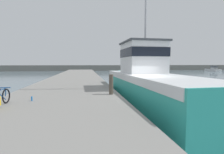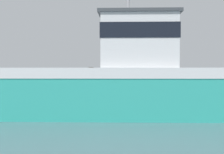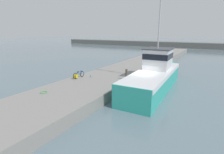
{
  "view_description": "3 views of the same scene",
  "coord_description": "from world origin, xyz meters",
  "px_view_note": "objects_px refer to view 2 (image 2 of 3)",
  "views": [
    {
      "loc": [
        -3.28,
        -9.06,
        2.67
      ],
      "look_at": [
        -1.69,
        1.21,
        1.85
      ],
      "focal_mm": 28.0,
      "sensor_mm": 36.0,
      "label": 1
    },
    {
      "loc": [
        14.65,
        2.66,
        1.87
      ],
      "look_at": [
        -0.3,
        1.57,
        1.6
      ],
      "focal_mm": 55.0,
      "sensor_mm": 36.0,
      "label": 2
    },
    {
      "loc": [
        5.87,
        -15.66,
        5.85
      ],
      "look_at": [
        -3.71,
        0.58,
        0.95
      ],
      "focal_mm": 28.0,
      "sensor_mm": 36.0,
      "label": 3
    }
  ],
  "objects_px": {
    "bicycle_touring": "(67,80)",
    "water_bottle_on_curb": "(80,85)",
    "fishing_boat_main": "(120,80)",
    "mooring_post": "(91,78)"
  },
  "relations": [
    {
      "from": "mooring_post",
      "to": "water_bottle_on_curb",
      "type": "relative_size",
      "value": 5.32
    },
    {
      "from": "bicycle_touring",
      "to": "water_bottle_on_curb",
      "type": "relative_size",
      "value": 8.03
    },
    {
      "from": "mooring_post",
      "to": "water_bottle_on_curb",
      "type": "height_order",
      "value": "mooring_post"
    },
    {
      "from": "fishing_boat_main",
      "to": "bicycle_touring",
      "type": "relative_size",
      "value": 8.51
    },
    {
      "from": "fishing_boat_main",
      "to": "water_bottle_on_curb",
      "type": "xyz_separation_m",
      "value": [
        -6.45,
        -2.68,
        -0.43
      ]
    },
    {
      "from": "mooring_post",
      "to": "water_bottle_on_curb",
      "type": "distance_m",
      "value": 4.04
    },
    {
      "from": "fishing_boat_main",
      "to": "water_bottle_on_curb",
      "type": "relative_size",
      "value": 68.3
    },
    {
      "from": "bicycle_touring",
      "to": "mooring_post",
      "type": "height_order",
      "value": "mooring_post"
    },
    {
      "from": "fishing_boat_main",
      "to": "mooring_post",
      "type": "relative_size",
      "value": 12.83
    },
    {
      "from": "bicycle_touring",
      "to": "water_bottle_on_curb",
      "type": "bearing_deg",
      "value": 49.34
    }
  ]
}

